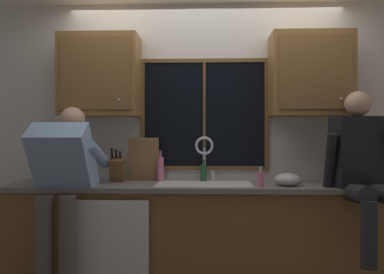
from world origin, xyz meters
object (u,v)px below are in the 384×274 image
at_px(person_standing, 63,183).
at_px(mixing_bowl, 287,180).
at_px(cutting_board, 144,159).
at_px(soap_dispenser, 261,179).
at_px(bottle_green_glass, 203,172).
at_px(bottle_tall_clear, 160,168).
at_px(person_sitting_on_counter, 363,165).
at_px(knife_block, 117,170).

bearing_deg(person_standing, mixing_bowl, 6.91).
distance_m(cutting_board, soap_dispenser, 1.08).
distance_m(mixing_bowl, bottle_green_glass, 0.75).
xyz_separation_m(mixing_bowl, bottle_tall_clear, (-1.07, 0.30, 0.07)).
distance_m(person_sitting_on_counter, bottle_green_glass, 1.32).
height_order(person_sitting_on_counter, soap_dispenser, person_sitting_on_counter).
relative_size(person_standing, cutting_board, 3.97).
bearing_deg(cutting_board, bottle_green_glass, -0.32).
xyz_separation_m(cutting_board, bottle_tall_clear, (0.15, -0.02, -0.08)).
xyz_separation_m(person_sitting_on_counter, mixing_bowl, (-0.54, 0.17, -0.13)).
relative_size(knife_block, soap_dispenser, 1.97).
xyz_separation_m(knife_block, bottle_tall_clear, (0.37, 0.08, 0.01)).
distance_m(person_standing, mixing_bowl, 1.79).
bearing_deg(knife_block, bottle_green_glass, 6.86).
bearing_deg(person_sitting_on_counter, person_standing, -178.83).
bearing_deg(mixing_bowl, soap_dispenser, -155.44).
bearing_deg(soap_dispenser, knife_block, 165.07).
xyz_separation_m(person_sitting_on_counter, knife_block, (-1.98, 0.39, -0.08)).
bearing_deg(knife_block, person_standing, -127.23).
relative_size(knife_block, mixing_bowl, 1.47).
bearing_deg(cutting_board, mixing_bowl, -14.28).
distance_m(person_standing, cutting_board, 0.78).
bearing_deg(cutting_board, person_standing, -136.24).
relative_size(knife_block, cutting_board, 0.81).
bearing_deg(knife_block, bottle_tall_clear, 11.81).
xyz_separation_m(knife_block, cutting_board, (0.22, 0.09, 0.08)).
height_order(person_sitting_on_counter, bottle_green_glass, person_sitting_on_counter).
bearing_deg(cutting_board, soap_dispenser, -22.83).
height_order(cutting_board, bottle_green_glass, cutting_board).
bearing_deg(person_standing, soap_dispenser, 4.04).
bearing_deg(cutting_board, bottle_tall_clear, -6.20).
height_order(person_sitting_on_counter, bottle_tall_clear, person_sitting_on_counter).
bearing_deg(person_sitting_on_counter, cutting_board, 164.79).
bearing_deg(person_standing, person_sitting_on_counter, 1.17).
distance_m(person_sitting_on_counter, knife_block, 2.02).
bearing_deg(bottle_tall_clear, mixing_bowl, -15.37).
bearing_deg(soap_dispenser, person_standing, -175.96).
bearing_deg(bottle_green_glass, person_sitting_on_counter, -21.23).
bearing_deg(cutting_board, knife_block, -156.95).
height_order(cutting_board, bottle_tall_clear, cutting_board).
xyz_separation_m(person_standing, mixing_bowl, (1.77, 0.22, 0.01)).
bearing_deg(mixing_bowl, cutting_board, 165.72).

